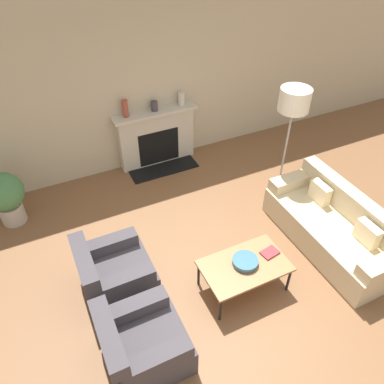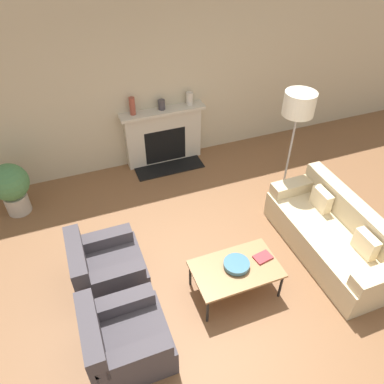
{
  "view_description": "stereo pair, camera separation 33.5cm",
  "coord_description": "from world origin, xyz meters",
  "px_view_note": "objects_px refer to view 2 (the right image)",
  "views": [
    {
      "loc": [
        -1.72,
        -2.26,
        3.89
      ],
      "look_at": [
        0.06,
        1.46,
        0.45
      ],
      "focal_mm": 35.0,
      "sensor_mm": 36.0,
      "label": 1
    },
    {
      "loc": [
        -1.41,
        -2.39,
        3.89
      ],
      "look_at": [
        0.06,
        1.46,
        0.45
      ],
      "focal_mm": 35.0,
      "sensor_mm": 36.0,
      "label": 2
    }
  ],
  "objects_px": {
    "couch": "(333,235)",
    "mantel_vase_left": "(132,106)",
    "floor_lamp": "(298,111)",
    "book": "(263,257)",
    "fireplace": "(164,137)",
    "armchair_far": "(105,268)",
    "potted_plant": "(11,186)",
    "coffee_table": "(236,270)",
    "mantel_vase_center_left": "(162,105)",
    "armchair_near": "(124,340)",
    "bowl": "(237,264)",
    "mantel_vase_center_right": "(190,98)"
  },
  "relations": [
    {
      "from": "couch",
      "to": "mantel_vase_left",
      "type": "bearing_deg",
      "value": -146.34
    },
    {
      "from": "couch",
      "to": "floor_lamp",
      "type": "bearing_deg",
      "value": -179.43
    },
    {
      "from": "couch",
      "to": "book",
      "type": "relative_size",
      "value": 8.35
    },
    {
      "from": "fireplace",
      "to": "armchair_far",
      "type": "bearing_deg",
      "value": -122.59
    },
    {
      "from": "fireplace",
      "to": "potted_plant",
      "type": "distance_m",
      "value": 2.54
    },
    {
      "from": "fireplace",
      "to": "coffee_table",
      "type": "bearing_deg",
      "value": -91.14
    },
    {
      "from": "floor_lamp",
      "to": "mantel_vase_center_left",
      "type": "distance_m",
      "value": 2.23
    },
    {
      "from": "coffee_table",
      "to": "mantel_vase_center_left",
      "type": "xyz_separation_m",
      "value": [
        0.06,
        2.99,
        0.7
      ]
    },
    {
      "from": "book",
      "to": "floor_lamp",
      "type": "height_order",
      "value": "floor_lamp"
    },
    {
      "from": "floor_lamp",
      "to": "mantel_vase_center_left",
      "type": "relative_size",
      "value": 11.13
    },
    {
      "from": "mantel_vase_left",
      "to": "book",
      "type": "bearing_deg",
      "value": -75.1
    },
    {
      "from": "armchair_near",
      "to": "floor_lamp",
      "type": "height_order",
      "value": "floor_lamp"
    },
    {
      "from": "armchair_far",
      "to": "mantel_vase_center_left",
      "type": "xyz_separation_m",
      "value": [
        1.48,
        2.34,
        0.8
      ]
    },
    {
      "from": "potted_plant",
      "to": "bowl",
      "type": "bearing_deg",
      "value": -45.18
    },
    {
      "from": "book",
      "to": "floor_lamp",
      "type": "bearing_deg",
      "value": 40.0
    },
    {
      "from": "fireplace",
      "to": "mantel_vase_center_right",
      "type": "height_order",
      "value": "mantel_vase_center_right"
    },
    {
      "from": "book",
      "to": "bowl",
      "type": "bearing_deg",
      "value": 171.41
    },
    {
      "from": "armchair_far",
      "to": "mantel_vase_center_right",
      "type": "relative_size",
      "value": 3.88
    },
    {
      "from": "armchair_near",
      "to": "bowl",
      "type": "height_order",
      "value": "armchair_near"
    },
    {
      "from": "bowl",
      "to": "mantel_vase_center_right",
      "type": "xyz_separation_m",
      "value": [
        0.53,
        2.97,
        0.65
      ]
    },
    {
      "from": "mantel_vase_left",
      "to": "potted_plant",
      "type": "distance_m",
      "value": 2.17
    },
    {
      "from": "mantel_vase_left",
      "to": "floor_lamp",
      "type": "bearing_deg",
      "value": -41.25
    },
    {
      "from": "fireplace",
      "to": "mantel_vase_center_left",
      "type": "relative_size",
      "value": 8.94
    },
    {
      "from": "coffee_table",
      "to": "mantel_vase_center_right",
      "type": "bearing_deg",
      "value": 79.67
    },
    {
      "from": "mantel_vase_center_right",
      "to": "couch",
      "type": "bearing_deg",
      "value": -71.84
    },
    {
      "from": "floor_lamp",
      "to": "mantel_vase_left",
      "type": "bearing_deg",
      "value": 138.75
    },
    {
      "from": "book",
      "to": "mantel_vase_center_left",
      "type": "xyz_separation_m",
      "value": [
        -0.31,
        2.97,
        0.65
      ]
    },
    {
      "from": "book",
      "to": "mantel_vase_center_right",
      "type": "distance_m",
      "value": 3.05
    },
    {
      "from": "bowl",
      "to": "potted_plant",
      "type": "xyz_separation_m",
      "value": [
        -2.44,
        2.45,
        0.02
      ]
    },
    {
      "from": "armchair_far",
      "to": "mantel_vase_center_left",
      "type": "distance_m",
      "value": 2.88
    },
    {
      "from": "floor_lamp",
      "to": "bowl",
      "type": "bearing_deg",
      "value": -138.26
    },
    {
      "from": "coffee_table",
      "to": "floor_lamp",
      "type": "xyz_separation_m",
      "value": [
        1.48,
        1.33,
        1.13
      ]
    },
    {
      "from": "floor_lamp",
      "to": "potted_plant",
      "type": "distance_m",
      "value": 4.2
    },
    {
      "from": "floor_lamp",
      "to": "mantel_vase_left",
      "type": "xyz_separation_m",
      "value": [
        -1.9,
        1.67,
        -0.38
      ]
    },
    {
      "from": "bowl",
      "to": "floor_lamp",
      "type": "distance_m",
      "value": 2.23
    },
    {
      "from": "book",
      "to": "mantel_vase_center_left",
      "type": "distance_m",
      "value": 3.05
    },
    {
      "from": "fireplace",
      "to": "armchair_far",
      "type": "relative_size",
      "value": 1.73
    },
    {
      "from": "armchair_far",
      "to": "book",
      "type": "xyz_separation_m",
      "value": [
        1.79,
        -0.63,
        0.15
      ]
    },
    {
      "from": "armchair_far",
      "to": "mantel_vase_center_right",
      "type": "height_order",
      "value": "mantel_vase_center_right"
    },
    {
      "from": "fireplace",
      "to": "couch",
      "type": "bearing_deg",
      "value": -63.44
    },
    {
      "from": "armchair_far",
      "to": "book",
      "type": "relative_size",
      "value": 3.56
    },
    {
      "from": "couch",
      "to": "coffee_table",
      "type": "distance_m",
      "value": 1.49
    },
    {
      "from": "mantel_vase_center_left",
      "to": "fireplace",
      "type": "bearing_deg",
      "value": -86.67
    },
    {
      "from": "book",
      "to": "potted_plant",
      "type": "height_order",
      "value": "potted_plant"
    },
    {
      "from": "mantel_vase_center_left",
      "to": "couch",
      "type": "bearing_deg",
      "value": -63.55
    },
    {
      "from": "armchair_far",
      "to": "book",
      "type": "height_order",
      "value": "armchair_far"
    },
    {
      "from": "fireplace",
      "to": "potted_plant",
      "type": "relative_size",
      "value": 1.73
    },
    {
      "from": "floor_lamp",
      "to": "armchair_near",
      "type": "bearing_deg",
      "value": -150.34
    },
    {
      "from": "armchair_near",
      "to": "mantel_vase_center_right",
      "type": "distance_m",
      "value": 3.95
    },
    {
      "from": "couch",
      "to": "bowl",
      "type": "bearing_deg",
      "value": -86.06
    }
  ]
}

